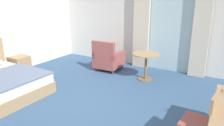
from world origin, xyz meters
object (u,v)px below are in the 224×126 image
at_px(desk_chair, 204,120).
at_px(round_cafe_table, 146,60).
at_px(nightstand, 20,65).
at_px(armchair_by_window, 108,59).

relative_size(desk_chair, round_cafe_table, 1.30).
bearing_deg(nightstand, armchair_by_window, 37.07).
bearing_deg(armchair_by_window, desk_chair, -38.77).
relative_size(desk_chair, armchair_by_window, 1.03).
distance_m(nightstand, desk_chair, 5.17).
relative_size(nightstand, desk_chair, 0.53).
xyz_separation_m(desk_chair, armchair_by_window, (-3.03, 2.43, -0.19)).
bearing_deg(nightstand, desk_chair, -9.71).
relative_size(nightstand, armchair_by_window, 0.54).
bearing_deg(armchair_by_window, round_cafe_table, -7.36).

